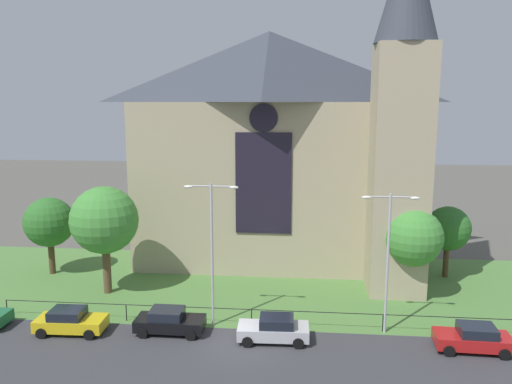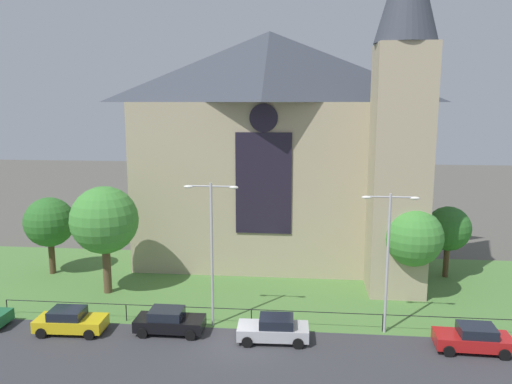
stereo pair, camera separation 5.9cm
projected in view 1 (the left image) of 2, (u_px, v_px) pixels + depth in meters
The scene contains 15 objects.
ground at pixel (256, 284), 39.51m from camera, with size 160.00×160.00×0.00m, color #56544C.
road_asphalt at pixel (236, 361), 27.75m from camera, with size 120.00×8.00×0.01m, color #38383D.
grass_verge at pixel (254, 293), 37.55m from camera, with size 120.00×20.00×0.01m, color #517F3D.
church_building at pixel (277, 145), 44.47m from camera, with size 23.20×16.20×26.00m.
iron_railing at pixel (252, 311), 31.95m from camera, with size 32.72×0.07×1.13m.
tree_right_far at pixel (448, 229), 40.52m from camera, with size 3.55×3.55×5.80m.
tree_right_near at pixel (413, 238), 35.79m from camera, with size 4.14×4.14×6.66m.
tree_left_near at pixel (104, 221), 36.83m from camera, with size 4.93×4.93×8.01m.
tree_left_far at pixel (49, 222), 41.25m from camera, with size 4.04×4.04×6.38m.
streetlamp_near at pixel (212, 238), 31.24m from camera, with size 3.37×0.26×9.17m.
streetlamp_far at pixel (388, 246), 30.28m from camera, with size 3.37×0.26×8.70m.
parked_car_yellow at pixel (70, 321), 31.09m from camera, with size 4.26×2.14×1.51m.
parked_car_black at pixel (169, 321), 31.07m from camera, with size 4.20×2.02×1.51m.
parked_car_silver at pixel (274, 329), 29.99m from camera, with size 4.26×2.14×1.51m.
parked_car_red at pixel (474, 338), 28.82m from camera, with size 4.26×2.14×1.51m.
Camera 1 is at (3.55, -27.47, 14.01)m, focal length 35.55 mm.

